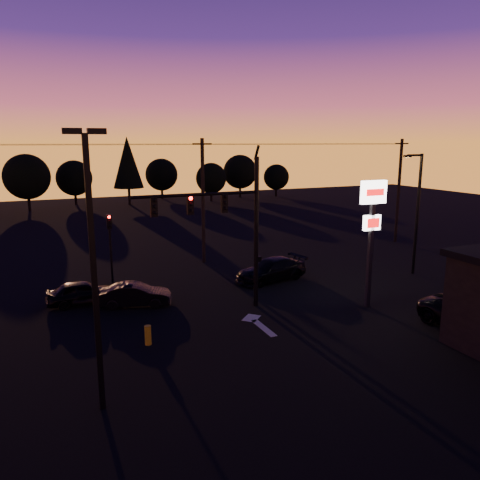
{
  "coord_description": "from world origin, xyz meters",
  "views": [
    {
      "loc": [
        -8.93,
        -17.84,
        8.74
      ],
      "look_at": [
        1.0,
        5.0,
        3.5
      ],
      "focal_mm": 35.0,
      "sensor_mm": 36.0,
      "label": 1
    }
  ],
  "objects_px": {
    "car_left": "(83,292)",
    "bollard": "(148,335)",
    "traffic_signal_mast": "(228,218)",
    "secondary_signal": "(110,238)",
    "pylon_sign": "(372,217)",
    "car_right": "(271,270)",
    "car_mid": "(135,295)",
    "parking_lot_light": "(93,255)",
    "suv_parked": "(478,316)",
    "streetlight": "(417,209)"
  },
  "relations": [
    {
      "from": "car_mid",
      "to": "suv_parked",
      "type": "bearing_deg",
      "value": -107.77
    },
    {
      "from": "pylon_sign",
      "to": "car_right",
      "type": "height_order",
      "value": "pylon_sign"
    },
    {
      "from": "secondary_signal",
      "to": "bollard",
      "type": "xyz_separation_m",
      "value": [
        0.01,
        -10.14,
        -2.42
      ]
    },
    {
      "from": "pylon_sign",
      "to": "car_mid",
      "type": "bearing_deg",
      "value": 156.24
    },
    {
      "from": "car_right",
      "to": "pylon_sign",
      "type": "bearing_deg",
      "value": 10.42
    },
    {
      "from": "parking_lot_light",
      "to": "bollard",
      "type": "bearing_deg",
      "value": 59.98
    },
    {
      "from": "secondary_signal",
      "to": "car_right",
      "type": "height_order",
      "value": "secondary_signal"
    },
    {
      "from": "parking_lot_light",
      "to": "car_right",
      "type": "relative_size",
      "value": 1.87
    },
    {
      "from": "secondary_signal",
      "to": "parking_lot_light",
      "type": "xyz_separation_m",
      "value": [
        -2.5,
        -14.49,
        2.41
      ]
    },
    {
      "from": "secondary_signal",
      "to": "pylon_sign",
      "type": "bearing_deg",
      "value": -39.77
    },
    {
      "from": "pylon_sign",
      "to": "traffic_signal_mast",
      "type": "bearing_deg",
      "value": 160.64
    },
    {
      "from": "streetlight",
      "to": "suv_parked",
      "type": "xyz_separation_m",
      "value": [
        -4.33,
        -8.83,
        -3.68
      ]
    },
    {
      "from": "parking_lot_light",
      "to": "car_mid",
      "type": "xyz_separation_m",
      "value": [
        3.0,
        9.56,
        -4.64
      ]
    },
    {
      "from": "streetlight",
      "to": "car_left",
      "type": "relative_size",
      "value": 2.09
    },
    {
      "from": "streetlight",
      "to": "car_left",
      "type": "bearing_deg",
      "value": 173.05
    },
    {
      "from": "traffic_signal_mast",
      "to": "secondary_signal",
      "type": "relative_size",
      "value": 1.97
    },
    {
      "from": "traffic_signal_mast",
      "to": "parking_lot_light",
      "type": "relative_size",
      "value": 0.94
    },
    {
      "from": "pylon_sign",
      "to": "suv_parked",
      "type": "height_order",
      "value": "pylon_sign"
    },
    {
      "from": "bollard",
      "to": "car_left",
      "type": "xyz_separation_m",
      "value": [
        -2.1,
        6.71,
        0.21
      ]
    },
    {
      "from": "secondary_signal",
      "to": "car_left",
      "type": "bearing_deg",
      "value": -121.31
    },
    {
      "from": "pylon_sign",
      "to": "parking_lot_light",
      "type": "bearing_deg",
      "value": -162.77
    },
    {
      "from": "streetlight",
      "to": "pylon_sign",
      "type": "bearing_deg",
      "value": -149.92
    },
    {
      "from": "parking_lot_light",
      "to": "suv_parked",
      "type": "bearing_deg",
      "value": -1.09
    },
    {
      "from": "secondary_signal",
      "to": "bollard",
      "type": "relative_size",
      "value": 4.96
    },
    {
      "from": "pylon_sign",
      "to": "bollard",
      "type": "height_order",
      "value": "pylon_sign"
    },
    {
      "from": "secondary_signal",
      "to": "car_mid",
      "type": "xyz_separation_m",
      "value": [
        0.5,
        -4.92,
        -2.24
      ]
    },
    {
      "from": "car_left",
      "to": "bollard",
      "type": "bearing_deg",
      "value": -163.79
    },
    {
      "from": "car_left",
      "to": "car_right",
      "type": "bearing_deg",
      "value": -91.94
    },
    {
      "from": "car_mid",
      "to": "bollard",
      "type": "bearing_deg",
      "value": -168.0
    },
    {
      "from": "secondary_signal",
      "to": "pylon_sign",
      "type": "xyz_separation_m",
      "value": [
        12.0,
        -9.99,
        2.05
      ]
    },
    {
      "from": "bollard",
      "to": "car_left",
      "type": "relative_size",
      "value": 0.23
    },
    {
      "from": "parking_lot_light",
      "to": "pylon_sign",
      "type": "height_order",
      "value": "parking_lot_light"
    },
    {
      "from": "parking_lot_light",
      "to": "car_left",
      "type": "relative_size",
      "value": 2.39
    },
    {
      "from": "parking_lot_light",
      "to": "pylon_sign",
      "type": "xyz_separation_m",
      "value": [
        14.5,
        4.5,
        -0.36
      ]
    },
    {
      "from": "car_left",
      "to": "car_right",
      "type": "distance_m",
      "value": 11.53
    },
    {
      "from": "bollard",
      "to": "traffic_signal_mast",
      "type": "bearing_deg",
      "value": 28.41
    },
    {
      "from": "traffic_signal_mast",
      "to": "bollard",
      "type": "distance_m",
      "value": 7.15
    },
    {
      "from": "secondary_signal",
      "to": "car_mid",
      "type": "distance_m",
      "value": 5.43
    },
    {
      "from": "secondary_signal",
      "to": "parking_lot_light",
      "type": "height_order",
      "value": "parking_lot_light"
    },
    {
      "from": "secondary_signal",
      "to": "car_right",
      "type": "distance_m",
      "value": 10.32
    },
    {
      "from": "secondary_signal",
      "to": "car_right",
      "type": "bearing_deg",
      "value": -20.81
    },
    {
      "from": "car_left",
      "to": "suv_parked",
      "type": "xyz_separation_m",
      "value": [
        16.67,
        -11.38,
        0.09
      ]
    },
    {
      "from": "car_mid",
      "to": "traffic_signal_mast",
      "type": "bearing_deg",
      "value": -102.96
    },
    {
      "from": "suv_parked",
      "to": "bollard",
      "type": "bearing_deg",
      "value": 149.37
    },
    {
      "from": "pylon_sign",
      "to": "car_right",
      "type": "relative_size",
      "value": 1.39
    },
    {
      "from": "traffic_signal_mast",
      "to": "secondary_signal",
      "type": "height_order",
      "value": "traffic_signal_mast"
    },
    {
      "from": "car_right",
      "to": "car_mid",
      "type": "bearing_deg",
      "value": -92.89
    },
    {
      "from": "car_left",
      "to": "car_mid",
      "type": "bearing_deg",
      "value": -121.24
    },
    {
      "from": "secondary_signal",
      "to": "streetlight",
      "type": "relative_size",
      "value": 0.54
    },
    {
      "from": "car_right",
      "to": "suv_parked",
      "type": "height_order",
      "value": "suv_parked"
    }
  ]
}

